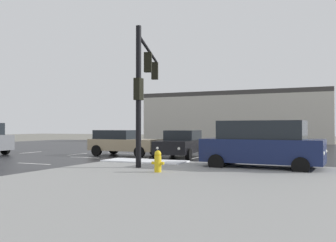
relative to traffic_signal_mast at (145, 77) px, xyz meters
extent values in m
plane|color=slate|center=(-5.38, 4.75, -4.07)|extent=(120.00, 120.00, 0.00)
cube|color=#232326|center=(-5.38, 4.75, -4.06)|extent=(44.00, 44.00, 0.02)
cube|color=gray|center=(6.62, -7.25, -4.00)|extent=(18.00, 18.00, 0.14)
cube|color=white|center=(-0.38, 0.75, -3.90)|extent=(4.00, 1.60, 0.06)
cube|color=silver|center=(-5.38, -1.25, -4.05)|extent=(2.00, 0.15, 0.01)
cube|color=silver|center=(-5.38, 2.75, -4.05)|extent=(2.00, 0.15, 0.01)
cube|color=silver|center=(-5.38, 6.75, -4.05)|extent=(2.00, 0.15, 0.01)
cube|color=silver|center=(-5.38, 10.75, -4.05)|extent=(2.00, 0.15, 0.01)
cube|color=silver|center=(-5.38, 14.75, -4.05)|extent=(2.00, 0.15, 0.01)
cube|color=silver|center=(-5.38, 18.75, -4.05)|extent=(2.00, 0.15, 0.01)
cube|color=silver|center=(-5.38, 22.75, -4.05)|extent=(2.00, 0.15, 0.01)
cube|color=silver|center=(-11.38, 4.75, -4.05)|extent=(0.15, 2.00, 0.01)
cube|color=silver|center=(-7.38, 4.75, -4.05)|extent=(0.15, 2.00, 0.01)
cube|color=silver|center=(-3.38, 4.75, -4.05)|extent=(0.15, 2.00, 0.01)
cube|color=silver|center=(0.62, 4.75, -4.05)|extent=(0.15, 2.00, 0.01)
cube|color=silver|center=(4.62, 4.75, -4.05)|extent=(0.15, 2.00, 0.01)
cube|color=silver|center=(-1.88, 0.75, -4.05)|extent=(0.45, 7.00, 0.01)
cylinder|color=black|center=(0.57, -1.65, -1.03)|extent=(0.22, 0.22, 5.80)
cylinder|color=black|center=(-0.42, 1.23, 1.47)|extent=(2.10, 5.79, 0.14)
cube|color=black|center=(-0.32, 0.94, 0.85)|extent=(0.43, 0.38, 0.95)
sphere|color=yellow|center=(-0.37, 1.09, 1.13)|extent=(0.20, 0.20, 0.20)
cube|color=black|center=(-1.21, 3.53, 0.85)|extent=(0.43, 0.38, 0.95)
sphere|color=yellow|center=(-1.26, 3.68, 1.13)|extent=(0.20, 0.20, 0.20)
cube|color=black|center=(0.57, -1.65, -0.73)|extent=(0.28, 0.36, 0.90)
cylinder|color=gold|center=(1.96, -2.72, -3.63)|extent=(0.26, 0.26, 0.60)
sphere|color=gold|center=(1.96, -2.72, -3.26)|extent=(0.25, 0.25, 0.25)
cylinder|color=gold|center=(1.78, -2.72, -3.60)|extent=(0.12, 0.11, 0.11)
cylinder|color=gold|center=(2.14, -2.72, -3.60)|extent=(0.12, 0.11, 0.11)
cube|color=beige|center=(-2.73, 29.66, -1.37)|extent=(21.53, 8.00, 5.40)
cube|color=#3F3D3A|center=(-2.73, 29.66, 1.58)|extent=(21.53, 8.00, 0.50)
cylinder|color=black|center=(-11.38, 2.53, -3.72)|extent=(0.67, 0.25, 0.66)
cube|color=#141E47|center=(5.15, 0.52, -3.25)|extent=(4.89, 2.19, 0.95)
cube|color=black|center=(5.15, 0.52, -2.40)|extent=(3.45, 1.96, 0.75)
cylinder|color=black|center=(6.83, 1.41, -3.72)|extent=(0.67, 0.25, 0.66)
cylinder|color=black|center=(6.73, -0.53, -3.72)|extent=(0.67, 0.25, 0.66)
cylinder|color=black|center=(3.57, 1.58, -3.72)|extent=(0.67, 0.25, 0.66)
cylinder|color=black|center=(3.47, -0.37, -3.72)|extent=(0.67, 0.25, 0.66)
sphere|color=white|center=(7.53, 1.03, -3.25)|extent=(0.18, 0.18, 0.18)
sphere|color=white|center=(7.46, -0.22, -3.25)|extent=(0.18, 0.18, 0.18)
cube|color=tan|center=(-3.85, 4.87, -3.37)|extent=(4.58, 2.02, 0.70)
cube|color=black|center=(-4.53, 4.90, -2.75)|extent=(2.55, 1.77, 0.55)
cylinder|color=black|center=(-2.28, 5.70, -3.72)|extent=(0.67, 0.25, 0.66)
cylinder|color=black|center=(-2.37, 3.90, -3.72)|extent=(0.67, 0.25, 0.66)
cylinder|color=black|center=(-5.34, 5.84, -3.72)|extent=(0.67, 0.25, 0.66)
cylinder|color=black|center=(-5.43, 4.05, -3.72)|extent=(0.67, 0.25, 0.66)
sphere|color=white|center=(-1.63, 5.34, -3.37)|extent=(0.18, 0.18, 0.18)
sphere|color=white|center=(-1.68, 4.19, -3.37)|extent=(0.18, 0.18, 0.18)
cube|color=black|center=(-0.12, 4.58, -3.37)|extent=(2.27, 4.67, 0.70)
cube|color=black|center=(-0.20, 5.25, -2.75)|extent=(1.91, 2.64, 0.55)
cylinder|color=black|center=(0.94, 3.16, -3.72)|extent=(0.29, 0.68, 0.66)
cylinder|color=black|center=(-0.85, 2.96, -3.72)|extent=(0.29, 0.68, 0.66)
cylinder|color=black|center=(0.61, 6.20, -3.72)|extent=(0.29, 0.68, 0.66)
cylinder|color=black|center=(-1.18, 6.01, -3.72)|extent=(0.29, 0.68, 0.66)
sphere|color=white|center=(0.69, 2.46, -3.37)|extent=(0.18, 0.18, 0.18)
sphere|color=white|center=(-0.46, 2.33, -3.37)|extent=(0.18, 0.18, 0.18)
camera|label=1|loc=(7.79, -14.99, -2.28)|focal=39.68mm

